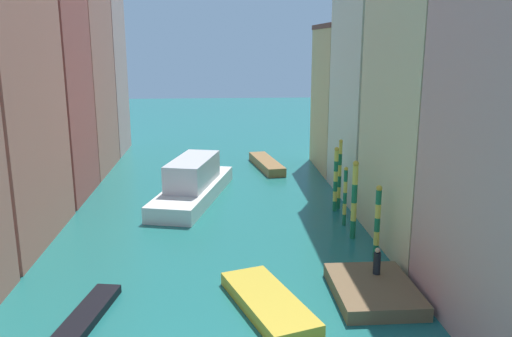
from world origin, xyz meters
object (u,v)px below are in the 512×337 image
object	(u,v)px
person_on_dock	(377,262)
mooring_pole_2	(345,196)
mooring_pole_4	(340,174)
vaporetto_white	(193,183)
motorboat_0	(268,303)
waterfront_dock	(373,290)
gondola_black	(73,332)
motorboat_1	(266,164)
mooring_pole_3	(336,179)
mooring_pole_0	(377,221)
mooring_pole_1	(354,199)

from	to	relation	value
person_on_dock	mooring_pole_2	distance (m)	9.03
mooring_pole_4	vaporetto_white	bearing A→B (deg)	163.01
mooring_pole_2	motorboat_0	bearing A→B (deg)	-119.39
person_on_dock	motorboat_0	distance (m)	6.00
waterfront_dock	person_on_dock	bearing A→B (deg)	67.62
mooring_pole_4	waterfront_dock	bearing A→B (deg)	-96.00
mooring_pole_4	gondola_black	distance (m)	22.11
waterfront_dock	motorboat_1	world-z (taller)	motorboat_1
waterfront_dock	person_on_dock	distance (m)	1.53
mooring_pole_3	vaporetto_white	bearing A→B (deg)	159.88
mooring_pole_0	mooring_pole_4	world-z (taller)	mooring_pole_4
mooring_pole_0	mooring_pole_1	distance (m)	3.17
vaporetto_white	gondola_black	size ratio (longest dim) A/B	1.60
person_on_dock	motorboat_1	size ratio (longest dim) A/B	0.17
mooring_pole_4	motorboat_1	world-z (taller)	mooring_pole_4
waterfront_dock	gondola_black	bearing A→B (deg)	-169.27
waterfront_dock	mooring_pole_3	world-z (taller)	mooring_pole_3
mooring_pole_0	motorboat_1	distance (m)	22.70
mooring_pole_3	gondola_black	distance (m)	21.45
vaporetto_white	motorboat_0	xyz separation A→B (m)	(4.11, -17.72, -0.95)
motorboat_1	gondola_black	bearing A→B (deg)	-110.18
motorboat_0	mooring_pole_3	bearing A→B (deg)	66.11
mooring_pole_2	mooring_pole_4	distance (m)	3.64
mooring_pole_1	motorboat_0	world-z (taller)	mooring_pole_1
mooring_pole_2	mooring_pole_3	distance (m)	3.08
vaporetto_white	motorboat_0	world-z (taller)	vaporetto_white
mooring_pole_1	mooring_pole_2	size ratio (longest dim) A/B	1.24
gondola_black	waterfront_dock	bearing A→B (deg)	10.73
mooring_pole_1	mooring_pole_4	size ratio (longest dim) A/B	0.96
waterfront_dock	vaporetto_white	size ratio (longest dim) A/B	0.39
mooring_pole_4	mooring_pole_0	bearing A→B (deg)	-89.78
mooring_pole_4	motorboat_0	xyz separation A→B (m)	(-6.58, -14.46, -2.31)
waterfront_dock	motorboat_1	distance (m)	26.94
gondola_black	mooring_pole_2	bearing A→B (deg)	41.23
vaporetto_white	gondola_black	xyz separation A→B (m)	(-4.17, -19.46, -1.06)
vaporetto_white	mooring_pole_3	bearing A→B (deg)	-20.12
waterfront_dock	mooring_pole_2	world-z (taller)	mooring_pole_2
waterfront_dock	mooring_pole_4	xyz separation A→B (m)	(1.43, 13.65, 2.29)
person_on_dock	mooring_pole_1	distance (m)	6.70
waterfront_dock	person_on_dock	xyz separation A→B (m)	(0.45, 1.10, 0.96)
person_on_dock	waterfront_dock	bearing A→B (deg)	-112.38
mooring_pole_4	mooring_pole_2	bearing A→B (deg)	-97.15
waterfront_dock	person_on_dock	world-z (taller)	person_on_dock
mooring_pole_0	vaporetto_white	bearing A→B (deg)	130.95
mooring_pole_3	gondola_black	world-z (taller)	mooring_pole_3
mooring_pole_0	mooring_pole_1	size ratio (longest dim) A/B	0.86
person_on_dock	mooring_pole_1	bearing A→B (deg)	85.64
mooring_pole_0	mooring_pole_2	distance (m)	5.55
person_on_dock	mooring_pole_4	world-z (taller)	mooring_pole_4
mooring_pole_0	mooring_pole_4	distance (m)	9.11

